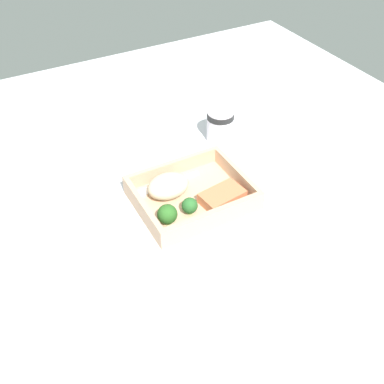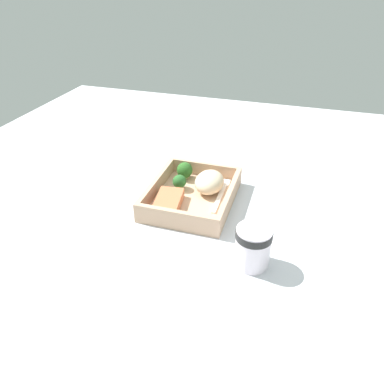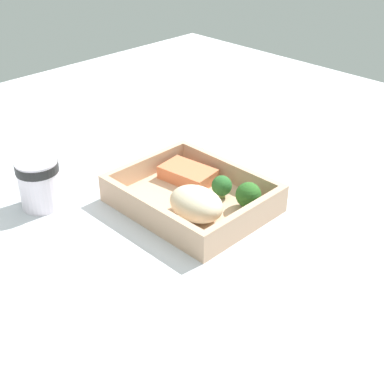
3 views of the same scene
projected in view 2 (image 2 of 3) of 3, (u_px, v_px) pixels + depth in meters
ground_plane at (192, 204)px, 94.05cm from camera, size 160.00×160.00×2.00cm
takeout_tray at (192, 199)px, 93.20cm from camera, size 24.79×20.00×1.20cm
tray_rim at (192, 191)px, 91.90cm from camera, size 24.79×20.00×3.67cm
salmon_fillet at (169, 201)px, 89.03cm from camera, size 10.24×7.02×2.42cm
mashed_potatoes at (209, 182)px, 94.13cm from camera, size 9.57×7.20×5.06cm
broccoli_floret_1 at (185, 170)px, 99.49cm from camera, size 4.24×4.24×4.64cm
broccoli_floret_2 at (179, 182)px, 95.14cm from camera, size 3.49×3.49×3.92cm
fork at (221, 193)px, 94.10cm from camera, size 15.83×2.27×0.44cm
paper_cup at (253, 245)px, 71.91cm from camera, size 7.08×7.08×8.53cm
receipt_slip at (98, 204)px, 92.18cm from camera, size 12.28×15.03×0.24cm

